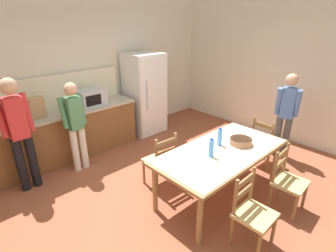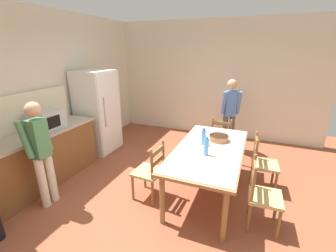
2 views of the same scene
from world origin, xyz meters
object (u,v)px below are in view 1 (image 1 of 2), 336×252
(chair_side_far_left, at_px, (161,161))
(person_by_table, at_px, (286,112))
(bottle_off_centre, at_px, (220,137))
(serving_bowl, at_px, (241,141))
(microwave, at_px, (91,97))
(paper_bag, at_px, (37,108))
(chair_head_end, at_px, (265,143))
(dining_table, at_px, (221,155))
(chair_side_near_left, at_px, (252,213))
(person_at_sink, at_px, (19,130))
(person_at_counter, at_px, (75,123))
(bottle_near_centre, at_px, (211,148))
(refrigerator, at_px, (145,94))
(chair_side_near_right, at_px, (287,181))

(chair_side_far_left, xyz_separation_m, person_by_table, (2.30, -0.84, 0.45))
(bottle_off_centre, distance_m, serving_bowl, 0.33)
(microwave, bearing_deg, bottle_off_centre, -75.30)
(paper_bag, relative_size, chair_head_end, 0.40)
(dining_table, relative_size, bottle_off_centre, 7.45)
(dining_table, relative_size, chair_side_near_left, 2.21)
(microwave, distance_m, paper_bag, 0.99)
(person_at_sink, distance_m, person_at_counter, 0.84)
(bottle_off_centre, relative_size, chair_side_far_left, 0.30)
(bottle_off_centre, bearing_deg, person_by_table, -5.83)
(person_at_sink, bearing_deg, bottle_near_centre, -141.15)
(refrigerator, relative_size, paper_bag, 4.94)
(dining_table, height_order, bottle_near_centre, bottle_near_centre)
(chair_side_far_left, bearing_deg, chair_side_near_right, 122.91)
(microwave, relative_size, chair_side_near_left, 0.55)
(bottle_off_centre, distance_m, person_at_sink, 2.91)
(dining_table, bearing_deg, microwave, 101.97)
(chair_side_near_right, height_order, person_at_sink, person_at_sink)
(paper_bag, height_order, person_by_table, person_by_table)
(bottle_near_centre, distance_m, person_by_table, 2.10)
(chair_side_near_right, bearing_deg, paper_bag, 116.91)
(chair_side_near_right, height_order, person_by_table, person_by_table)
(microwave, distance_m, chair_side_far_left, 1.97)
(bottle_near_centre, height_order, person_at_counter, person_at_counter)
(chair_head_end, height_order, chair_side_near_left, same)
(chair_side_near_left, bearing_deg, bottle_near_centre, 73.72)
(bottle_near_centre, relative_size, bottle_off_centre, 1.00)
(refrigerator, bearing_deg, person_at_counter, -164.94)
(bottle_off_centre, bearing_deg, refrigerator, 76.27)
(person_by_table, bearing_deg, bottle_off_centre, -27.22)
(paper_bag, xyz_separation_m, chair_head_end, (2.85, -2.64, -0.66))
(chair_side_near_right, bearing_deg, refrigerator, 82.25)
(bottle_off_centre, height_order, chair_side_far_left, bottle_off_centre)
(person_at_sink, bearing_deg, bottle_off_centre, -134.20)
(person_at_sink, height_order, person_at_counter, person_at_sink)
(bottle_off_centre, xyz_separation_m, serving_bowl, (0.25, -0.20, -0.07))
(bottle_near_centre, relative_size, chair_side_near_left, 0.30)
(paper_bag, xyz_separation_m, bottle_near_centre, (1.30, -2.64, -0.20))
(bottle_off_centre, distance_m, chair_head_end, 1.29)
(serving_bowl, xyz_separation_m, person_at_counter, (-1.50, 2.20, 0.05))
(chair_side_near_left, xyz_separation_m, person_at_counter, (-0.69, 2.91, 0.43))
(bottle_near_centre, height_order, chair_side_near_right, bottle_near_centre)
(bottle_off_centre, relative_size, person_at_counter, 0.17)
(microwave, relative_size, person_at_sink, 0.29)
(refrigerator, distance_m, chair_side_near_left, 3.64)
(dining_table, relative_size, person_at_sink, 1.15)
(bottle_near_centre, bearing_deg, chair_head_end, -0.03)
(dining_table, height_order, chair_side_near_right, chair_side_near_right)
(chair_head_end, bearing_deg, serving_bowl, 97.78)
(refrigerator, bearing_deg, chair_side_far_left, -122.34)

